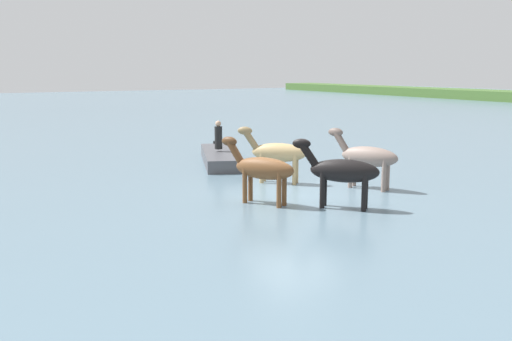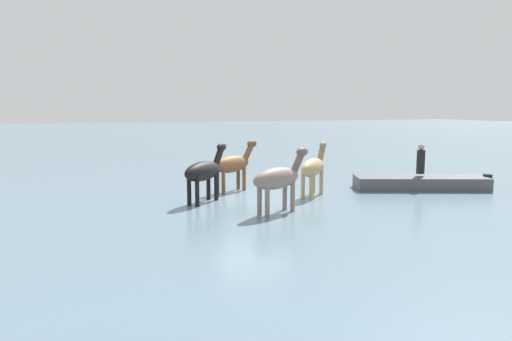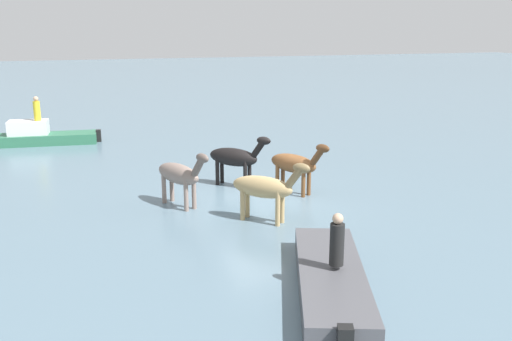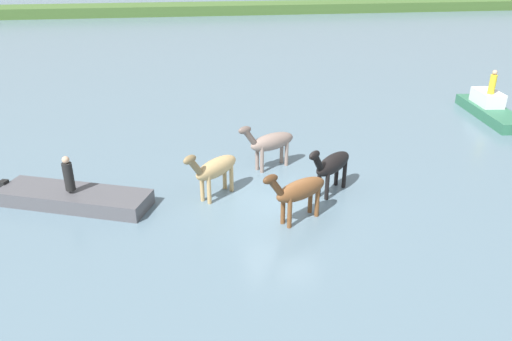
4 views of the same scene
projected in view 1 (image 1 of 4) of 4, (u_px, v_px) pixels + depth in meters
The scene contains 7 objects.
ground_plane at pixel (294, 197), 17.44m from camera, with size 174.67×174.67×0.00m, color slate.
horse_rear_stallion at pixel (341, 171), 15.89m from camera, with size 2.11×1.99×1.95m.
horse_lead at pixel (277, 153), 19.46m from camera, with size 2.05×2.01×1.93m.
horse_dark_mare at pixel (262, 168), 16.40m from camera, with size 2.34×1.54×1.92m.
horse_pinto_flank at pixel (367, 157), 18.51m from camera, with size 2.42×1.45×1.95m.
boat_motor_center at pixel (221, 159), 23.73m from camera, with size 5.27×3.18×0.75m.
person_watcher_seated at pixel (218, 136), 23.53m from camera, with size 0.32×0.32×1.19m.
Camera 1 is at (14.24, -9.39, 3.92)m, focal length 39.51 mm.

